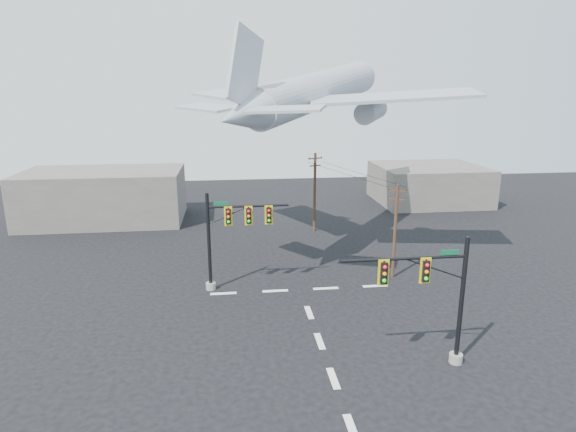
{
  "coord_description": "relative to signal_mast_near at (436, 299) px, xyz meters",
  "views": [
    {
      "loc": [
        -5.23,
        -22.46,
        15.2
      ],
      "look_at": [
        -1.86,
        5.0,
        7.87
      ],
      "focal_mm": 30.0,
      "sensor_mm": 36.0,
      "label": 1
    }
  ],
  "objects": [
    {
      "name": "building_left",
      "position": [
        -25.8,
        34.35,
        -1.05
      ],
      "size": [
        18.0,
        10.0,
        6.0
      ],
      "primitive_type": "cube",
      "color": "slate",
      "rests_on": "ground"
    },
    {
      "name": "utility_pole_b",
      "position": [
        -1.95,
        27.12,
        0.46
      ],
      "size": [
        1.64,
        0.81,
        8.62
      ],
      "rotation": [
        0.0,
        0.0,
        0.42
      ],
      "color": "#462C1E",
      "rests_on": "ground"
    },
    {
      "name": "signal_mast_far",
      "position": [
        -11.25,
        12.23,
        0.27
      ],
      "size": [
        6.51,
        0.85,
        7.72
      ],
      "color": "gray",
      "rests_on": "ground"
    },
    {
      "name": "power_lines",
      "position": [
        0.11,
        20.06,
        3.59
      ],
      "size": [
        5.63,
        14.14,
        0.03
      ],
      "color": "black"
    },
    {
      "name": "utility_pole_a",
      "position": [
        2.17,
        12.99,
        0.06
      ],
      "size": [
        1.49,
        0.7,
        7.86
      ],
      "rotation": [
        0.0,
        0.0,
        -0.4
      ],
      "color": "#462C1E",
      "rests_on": "ground"
    },
    {
      "name": "airliner",
      "position": [
        -2.91,
        20.69,
        10.91
      ],
      "size": [
        24.11,
        26.48,
        7.84
      ],
      "rotation": [
        0.0,
        -0.13,
        0.94
      ],
      "color": "#A2A7AE"
    },
    {
      "name": "ground",
      "position": [
        -5.8,
        -0.65,
        -4.05
      ],
      "size": [
        120.0,
        120.0,
        0.0
      ],
      "primitive_type": "plane",
      "color": "black",
      "rests_on": "ground"
    },
    {
      "name": "building_right",
      "position": [
        16.2,
        39.35,
        -1.55
      ],
      "size": [
        14.0,
        12.0,
        5.0
      ],
      "primitive_type": "cube",
      "color": "slate",
      "rests_on": "ground"
    },
    {
      "name": "lane_markings",
      "position": [
        -5.8,
        4.69,
        -4.04
      ],
      "size": [
        14.0,
        21.2,
        0.01
      ],
      "color": "white",
      "rests_on": "ground"
    },
    {
      "name": "signal_mast_near",
      "position": [
        0.0,
        0.0,
        0.0
      ],
      "size": [
        7.3,
        0.83,
        7.55
      ],
      "color": "gray",
      "rests_on": "ground"
    }
  ]
}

